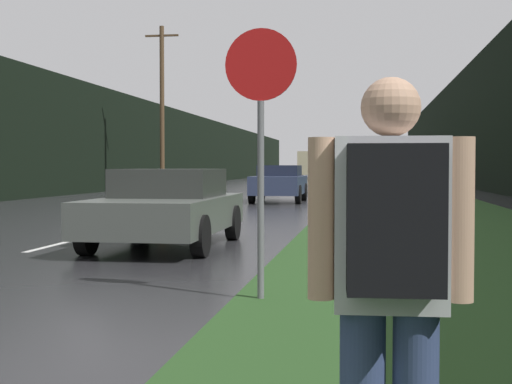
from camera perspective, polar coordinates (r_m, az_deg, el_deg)
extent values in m
cube|color=#26471E|center=(39.23, 11.22, -0.05)|extent=(6.00, 240.00, 0.02)
cube|color=silver|center=(13.57, -15.16, -3.93)|extent=(0.12, 3.00, 0.01)
cube|color=silver|center=(20.14, -7.02, -1.96)|extent=(0.12, 3.00, 0.01)
cube|color=black|center=(51.62, -8.78, 3.71)|extent=(2.00, 140.00, 5.89)
cube|color=black|center=(49.84, 17.71, 5.05)|extent=(2.00, 140.00, 8.24)
cylinder|color=#4C3823|center=(38.28, -7.52, 6.52)|extent=(0.24, 0.24, 8.83)
cube|color=#4C3823|center=(38.79, -7.55, 12.30)|extent=(1.80, 0.10, 0.10)
cylinder|color=slate|center=(7.41, 0.38, -0.72)|extent=(0.07, 0.07, 2.08)
cylinder|color=#B71414|center=(7.47, 0.39, 10.16)|extent=(0.75, 0.02, 0.75)
cube|color=silver|center=(2.63, 10.67, -2.51)|extent=(0.41, 0.25, 0.63)
sphere|color=tan|center=(2.63, 10.73, 6.70)|extent=(0.22, 0.22, 0.22)
cylinder|color=tan|center=(2.62, 5.23, -2.12)|extent=(0.10, 0.10, 0.59)
cylinder|color=tan|center=(2.66, 16.04, -2.13)|extent=(0.10, 0.10, 0.59)
cube|color=black|center=(2.43, 11.06, -2.15)|extent=(0.33, 0.20, 0.50)
cube|color=#4C514C|center=(12.49, -7.16, -1.71)|extent=(1.94, 4.32, 0.57)
cube|color=#2D302D|center=(12.68, -6.91, 0.74)|extent=(1.65, 1.95, 0.49)
cylinder|color=black|center=(10.99, -4.47, -3.54)|extent=(0.20, 0.66, 0.66)
cylinder|color=black|center=(11.55, -13.41, -3.32)|extent=(0.20, 0.66, 0.66)
cylinder|color=black|center=(13.60, -1.86, -2.46)|extent=(0.20, 0.66, 0.66)
cylinder|color=black|center=(14.06, -9.26, -2.34)|extent=(0.20, 0.66, 0.66)
cube|color=#2D3856|center=(28.27, 1.86, 0.56)|extent=(1.87, 4.21, 0.71)
cube|color=#1B2134|center=(28.47, 1.91, 1.72)|extent=(1.59, 1.90, 0.43)
cylinder|color=black|center=(26.89, 3.40, -0.19)|extent=(0.20, 0.72, 0.72)
cylinder|color=black|center=(27.12, -0.34, -0.17)|extent=(0.20, 0.72, 0.72)
cylinder|color=black|center=(29.49, 3.88, 0.00)|extent=(0.20, 0.72, 0.72)
cylinder|color=black|center=(29.69, 0.46, 0.02)|extent=(0.20, 0.72, 0.72)
cube|color=#6E684F|center=(96.42, 4.36, 2.08)|extent=(2.13, 2.06, 2.23)
cube|color=tan|center=(92.55, 4.17, 2.32)|extent=(2.24, 5.70, 2.98)
cylinder|color=black|center=(96.30, 3.72, 1.45)|extent=(0.28, 0.90, 0.90)
cylinder|color=black|center=(96.14, 4.98, 1.44)|extent=(0.28, 0.90, 0.90)
cylinder|color=black|center=(91.22, 3.43, 1.42)|extent=(0.28, 0.90, 0.90)
cylinder|color=black|center=(91.05, 4.77, 1.41)|extent=(0.28, 0.90, 0.90)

